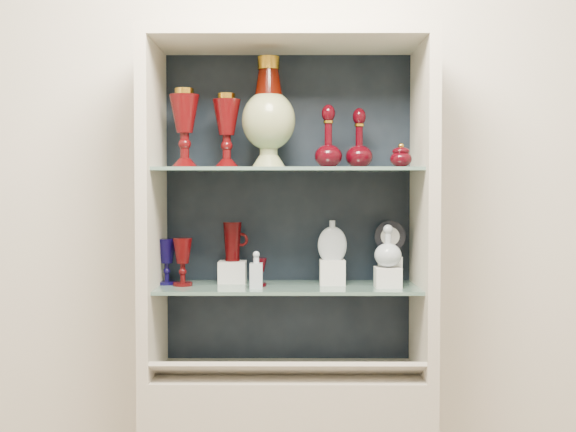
{
  "coord_description": "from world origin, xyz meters",
  "views": [
    {
      "loc": [
        0.01,
        -1.02,
        1.39
      ],
      "look_at": [
        0.0,
        1.53,
        1.3
      ],
      "focal_mm": 45.0,
      "sensor_mm": 36.0,
      "label": 1
    }
  ],
  "objects_px": {
    "enamel_urn": "(269,113)",
    "ruby_goblet_tall": "(183,262)",
    "ruby_decanter_b": "(359,136)",
    "cameo_medallion": "(390,238)",
    "ruby_pitcher": "(232,242)",
    "clear_round_decanter": "(388,247)",
    "ruby_goblet_small": "(260,272)",
    "pedestal_lamp_right": "(227,131)",
    "lidded_bowl": "(401,155)",
    "clear_square_bottle": "(256,270)",
    "flat_flask": "(332,239)",
    "pedestal_lamp_left": "(185,128)",
    "cobalt_goblet": "(167,261)",
    "ruby_decanter_a": "(328,133)"
  },
  "relations": [
    {
      "from": "ruby_goblet_tall",
      "to": "flat_flask",
      "type": "height_order",
      "value": "flat_flask"
    },
    {
      "from": "ruby_goblet_tall",
      "to": "clear_round_decanter",
      "type": "bearing_deg",
      "value": -2.85
    },
    {
      "from": "pedestal_lamp_right",
      "to": "lidded_bowl",
      "type": "height_order",
      "value": "pedestal_lamp_right"
    },
    {
      "from": "ruby_decanter_a",
      "to": "lidded_bowl",
      "type": "xyz_separation_m",
      "value": [
        0.25,
        -0.07,
        -0.08
      ]
    },
    {
      "from": "ruby_pitcher",
      "to": "clear_round_decanter",
      "type": "xyz_separation_m",
      "value": [
        0.56,
        -0.12,
        -0.01
      ]
    },
    {
      "from": "enamel_urn",
      "to": "ruby_decanter_b",
      "type": "bearing_deg",
      "value": 7.21
    },
    {
      "from": "ruby_decanter_a",
      "to": "flat_flask",
      "type": "bearing_deg",
      "value": 62.74
    },
    {
      "from": "ruby_decanter_b",
      "to": "clear_round_decanter",
      "type": "relative_size",
      "value": 1.6
    },
    {
      "from": "pedestal_lamp_right",
      "to": "lidded_bowl",
      "type": "relative_size",
      "value": 3.08
    },
    {
      "from": "ruby_goblet_small",
      "to": "clear_square_bottle",
      "type": "height_order",
      "value": "clear_square_bottle"
    },
    {
      "from": "enamel_urn",
      "to": "ruby_decanter_b",
      "type": "height_order",
      "value": "enamel_urn"
    },
    {
      "from": "flat_flask",
      "to": "clear_round_decanter",
      "type": "xyz_separation_m",
      "value": [
        0.19,
        -0.07,
        -0.02
      ]
    },
    {
      "from": "enamel_urn",
      "to": "pedestal_lamp_left",
      "type": "bearing_deg",
      "value": -178.74
    },
    {
      "from": "ruby_decanter_a",
      "to": "ruby_goblet_tall",
      "type": "relative_size",
      "value": 1.47
    },
    {
      "from": "ruby_decanter_a",
      "to": "clear_round_decanter",
      "type": "bearing_deg",
      "value": -10.15
    },
    {
      "from": "ruby_decanter_a",
      "to": "ruby_decanter_b",
      "type": "distance_m",
      "value": 0.12
    },
    {
      "from": "flat_flask",
      "to": "ruby_decanter_b",
      "type": "bearing_deg",
      "value": -1.65
    },
    {
      "from": "flat_flask",
      "to": "pedestal_lamp_left",
      "type": "bearing_deg",
      "value": -176.48
    },
    {
      "from": "pedestal_lamp_left",
      "to": "cobalt_goblet",
      "type": "distance_m",
      "value": 0.49
    },
    {
      "from": "pedestal_lamp_left",
      "to": "ruby_goblet_small",
      "type": "relative_size",
      "value": 2.79
    },
    {
      "from": "ruby_goblet_tall",
      "to": "cameo_medallion",
      "type": "bearing_deg",
      "value": 5.39
    },
    {
      "from": "lidded_bowl",
      "to": "ruby_goblet_small",
      "type": "distance_m",
      "value": 0.64
    },
    {
      "from": "clear_square_bottle",
      "to": "cameo_medallion",
      "type": "xyz_separation_m",
      "value": [
        0.48,
        0.14,
        0.1
      ]
    },
    {
      "from": "cobalt_goblet",
      "to": "clear_round_decanter",
      "type": "xyz_separation_m",
      "value": [
        0.79,
        -0.08,
        0.06
      ]
    },
    {
      "from": "lidded_bowl",
      "to": "pedestal_lamp_right",
      "type": "bearing_deg",
      "value": 172.78
    },
    {
      "from": "lidded_bowl",
      "to": "enamel_urn",
      "type": "bearing_deg",
      "value": 172.24
    },
    {
      "from": "pedestal_lamp_right",
      "to": "clear_square_bottle",
      "type": "distance_m",
      "value": 0.51
    },
    {
      "from": "ruby_decanter_b",
      "to": "pedestal_lamp_right",
      "type": "bearing_deg",
      "value": -176.81
    },
    {
      "from": "pedestal_lamp_left",
      "to": "lidded_bowl",
      "type": "relative_size",
      "value": 3.26
    },
    {
      "from": "ruby_goblet_tall",
      "to": "clear_square_bottle",
      "type": "distance_m",
      "value": 0.28
    },
    {
      "from": "pedestal_lamp_left",
      "to": "ruby_decanter_a",
      "type": "bearing_deg",
      "value": 1.71
    },
    {
      "from": "clear_square_bottle",
      "to": "clear_round_decanter",
      "type": "xyz_separation_m",
      "value": [
        0.46,
        0.03,
        0.08
      ]
    },
    {
      "from": "ruby_goblet_small",
      "to": "flat_flask",
      "type": "height_order",
      "value": "flat_flask"
    },
    {
      "from": "ruby_goblet_small",
      "to": "ruby_goblet_tall",
      "type": "bearing_deg",
      "value": 178.26
    },
    {
      "from": "lidded_bowl",
      "to": "ruby_goblet_tall",
      "type": "relative_size",
      "value": 0.5
    },
    {
      "from": "pedestal_lamp_right",
      "to": "lidded_bowl",
      "type": "bearing_deg",
      "value": -7.22
    },
    {
      "from": "pedestal_lamp_left",
      "to": "ruby_goblet_small",
      "type": "height_order",
      "value": "pedestal_lamp_left"
    },
    {
      "from": "lidded_bowl",
      "to": "clear_square_bottle",
      "type": "bearing_deg",
      "value": -179.95
    },
    {
      "from": "enamel_urn",
      "to": "ruby_goblet_small",
      "type": "xyz_separation_m",
      "value": [
        -0.03,
        -0.0,
        -0.57
      ]
    },
    {
      "from": "enamel_urn",
      "to": "cobalt_goblet",
      "type": "relative_size",
      "value": 2.35
    },
    {
      "from": "ruby_decanter_a",
      "to": "clear_round_decanter",
      "type": "height_order",
      "value": "ruby_decanter_a"
    },
    {
      "from": "ruby_decanter_b",
      "to": "ruby_goblet_tall",
      "type": "xyz_separation_m",
      "value": [
        -0.63,
        -0.03,
        -0.45
      ]
    },
    {
      "from": "enamel_urn",
      "to": "ruby_goblet_tall",
      "type": "xyz_separation_m",
      "value": [
        -0.31,
        0.01,
        -0.53
      ]
    },
    {
      "from": "pedestal_lamp_right",
      "to": "cameo_medallion",
      "type": "xyz_separation_m",
      "value": [
        0.59,
        0.06,
        -0.39
      ]
    },
    {
      "from": "pedestal_lamp_right",
      "to": "cameo_medallion",
      "type": "bearing_deg",
      "value": 6.14
    },
    {
      "from": "pedestal_lamp_left",
      "to": "flat_flask",
      "type": "bearing_deg",
      "value": 5.17
    },
    {
      "from": "lidded_bowl",
      "to": "ruby_pitcher",
      "type": "bearing_deg",
      "value": 165.39
    },
    {
      "from": "cobalt_goblet",
      "to": "cameo_medallion",
      "type": "xyz_separation_m",
      "value": [
        0.81,
        0.03,
        0.08
      ]
    },
    {
      "from": "ruby_goblet_tall",
      "to": "ruby_goblet_small",
      "type": "relative_size",
      "value": 1.71
    },
    {
      "from": "ruby_decanter_b",
      "to": "cameo_medallion",
      "type": "bearing_deg",
      "value": 17.52
    }
  ]
}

